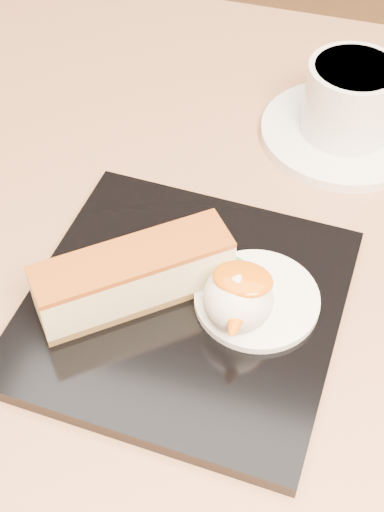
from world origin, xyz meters
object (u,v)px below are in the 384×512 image
(dessert_plate, at_px, (184,307))
(cheesecake, at_px, (134,276))
(ice_cream_scoop, at_px, (238,299))
(saucer, at_px, (343,133))
(table, at_px, (229,391))
(coffee_cup, at_px, (353,98))

(dessert_plate, height_order, cheesecake, cheesecake)
(ice_cream_scoop, xyz_separation_m, saucer, (0.04, 0.24, -0.03))
(table, height_order, ice_cream_scoop, ice_cream_scoop)
(table, relative_size, ice_cream_scoop, 16.50)
(ice_cream_scoop, bearing_deg, coffee_cup, 79.81)
(table, xyz_separation_m, dessert_plate, (-0.03, -0.04, 0.16))
(cheesecake, height_order, ice_cream_scoop, ice_cream_scoop)
(dessert_plate, bearing_deg, cheesecake, -171.87)
(table, height_order, coffee_cup, coffee_cup)
(table, distance_m, saucer, 0.26)
(table, height_order, dessert_plate, dessert_plate)
(cheesecake, xyz_separation_m, coffee_cup, (0.12, 0.24, 0.01))
(ice_cream_scoop, distance_m, coffee_cup, 0.24)
(cheesecake, xyz_separation_m, ice_cream_scoop, (0.07, 0.00, 0.00))
(dessert_plate, bearing_deg, coffee_cup, 70.38)
(dessert_plate, relative_size, ice_cream_scoop, 4.54)
(ice_cream_scoop, bearing_deg, saucer, 80.29)
(table, bearing_deg, coffee_cup, 75.25)
(cheesecake, xyz_separation_m, saucer, (0.12, 0.24, -0.03))
(dessert_plate, xyz_separation_m, cheesecake, (-0.03, -0.00, 0.03))
(cheesecake, relative_size, ice_cream_scoop, 2.70)
(cheesecake, distance_m, ice_cream_scoop, 0.08)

